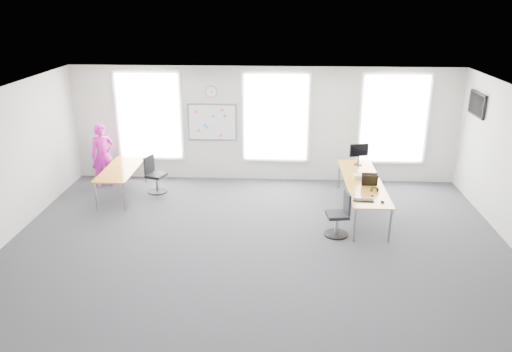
# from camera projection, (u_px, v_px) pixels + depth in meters

# --- Properties ---
(floor) EXTENTS (10.00, 10.00, 0.00)m
(floor) POSITION_uv_depth(u_px,v_px,m) (256.00, 250.00, 9.70)
(floor) COLOR #25252A
(floor) RESTS_ON ground
(ceiling) EXTENTS (10.00, 10.00, 0.00)m
(ceiling) POSITION_uv_depth(u_px,v_px,m) (256.00, 97.00, 8.67)
(ceiling) COLOR white
(ceiling) RESTS_ON ground
(wall_back) EXTENTS (10.00, 0.00, 10.00)m
(wall_back) POSITION_uv_depth(u_px,v_px,m) (264.00, 125.00, 12.93)
(wall_back) COLOR silver
(wall_back) RESTS_ON ground
(wall_front) EXTENTS (10.00, 0.00, 10.00)m
(wall_front) POSITION_uv_depth(u_px,v_px,m) (237.00, 305.00, 5.43)
(wall_front) COLOR silver
(wall_front) RESTS_ON ground
(window_left) EXTENTS (1.60, 0.06, 2.20)m
(window_left) POSITION_uv_depth(u_px,v_px,m) (149.00, 116.00, 12.98)
(window_left) COLOR silver
(window_left) RESTS_ON wall_back
(window_mid) EXTENTS (1.60, 0.06, 2.20)m
(window_mid) POSITION_uv_depth(u_px,v_px,m) (276.00, 118.00, 12.82)
(window_mid) COLOR silver
(window_mid) RESTS_ON wall_back
(window_right) EXTENTS (1.60, 0.06, 2.20)m
(window_right) POSITION_uv_depth(u_px,v_px,m) (394.00, 119.00, 12.68)
(window_right) COLOR silver
(window_right) RESTS_ON wall_back
(desk_right) EXTENTS (0.82, 3.07, 0.75)m
(desk_right) POSITION_uv_depth(u_px,v_px,m) (363.00, 183.00, 11.18)
(desk_right) COLOR orange
(desk_right) RESTS_ON ground
(desk_left) EXTENTS (0.78, 1.94, 0.71)m
(desk_left) POSITION_uv_depth(u_px,v_px,m) (121.00, 171.00, 12.11)
(desk_left) COLOR orange
(desk_left) RESTS_ON ground
(chair_right) EXTENTS (0.50, 0.50, 0.94)m
(chair_right) POSITION_uv_depth(u_px,v_px,m) (340.00, 217.00, 10.18)
(chair_right) COLOR black
(chair_right) RESTS_ON ground
(chair_left) EXTENTS (0.53, 0.53, 0.92)m
(chair_left) POSITION_uv_depth(u_px,v_px,m) (155.00, 177.00, 12.44)
(chair_left) COLOR black
(chair_left) RESTS_ON ground
(person) EXTENTS (0.70, 0.60, 1.63)m
(person) POSITION_uv_depth(u_px,v_px,m) (103.00, 156.00, 12.71)
(person) COLOR #C717A5
(person) RESTS_ON ground
(whiteboard) EXTENTS (1.20, 0.03, 0.90)m
(whiteboard) POSITION_uv_depth(u_px,v_px,m) (212.00, 122.00, 12.95)
(whiteboard) COLOR white
(whiteboard) RESTS_ON wall_back
(wall_clock) EXTENTS (0.30, 0.04, 0.30)m
(wall_clock) POSITION_uv_depth(u_px,v_px,m) (211.00, 92.00, 12.68)
(wall_clock) COLOR gray
(wall_clock) RESTS_ON wall_back
(tv) EXTENTS (0.06, 0.90, 0.55)m
(tv) POSITION_uv_depth(u_px,v_px,m) (477.00, 104.00, 11.48)
(tv) COLOR black
(tv) RESTS_ON wall_right
(keyboard) EXTENTS (0.43, 0.21, 0.02)m
(keyboard) POSITION_uv_depth(u_px,v_px,m) (364.00, 200.00, 10.10)
(keyboard) COLOR black
(keyboard) RESTS_ON desk_right
(mouse) EXTENTS (0.10, 0.13, 0.04)m
(mouse) POSITION_uv_depth(u_px,v_px,m) (382.00, 202.00, 10.00)
(mouse) COLOR black
(mouse) RESTS_ON desk_right
(lens_cap) EXTENTS (0.08, 0.08, 0.01)m
(lens_cap) POSITION_uv_depth(u_px,v_px,m) (372.00, 196.00, 10.33)
(lens_cap) COLOR black
(lens_cap) RESTS_ON desk_right
(headphones) EXTENTS (0.17, 0.09, 0.10)m
(headphones) POSITION_uv_depth(u_px,v_px,m) (374.00, 190.00, 10.55)
(headphones) COLOR black
(headphones) RESTS_ON desk_right
(laptop_sleeve) EXTENTS (0.34, 0.19, 0.28)m
(laptop_sleeve) POSITION_uv_depth(u_px,v_px,m) (370.00, 180.00, 10.84)
(laptop_sleeve) COLOR black
(laptop_sleeve) RESTS_ON desk_right
(paper_stack) EXTENTS (0.29, 0.22, 0.10)m
(paper_stack) POSITION_uv_depth(u_px,v_px,m) (360.00, 177.00, 11.29)
(paper_stack) COLOR #F5E1C0
(paper_stack) RESTS_ON desk_right
(monitor) EXTENTS (0.47, 0.20, 0.54)m
(monitor) POSITION_uv_depth(u_px,v_px,m) (359.00, 152.00, 12.12)
(monitor) COLOR black
(monitor) RESTS_ON desk_right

